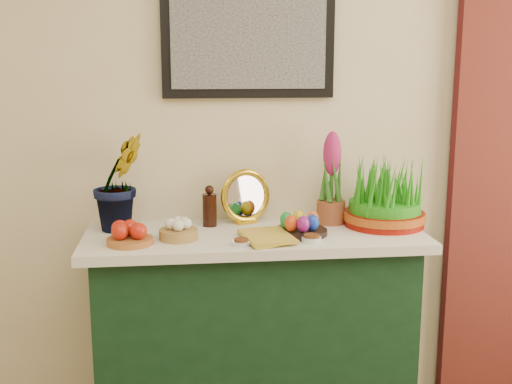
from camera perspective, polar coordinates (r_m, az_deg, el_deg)
sideboard at (r=2.82m, az=-0.12°, el=-12.73°), size 1.30×0.45×0.85m
tablecloth at (r=2.67m, az=-0.13°, el=-3.99°), size 1.40×0.55×0.04m
hyacinth_green at (r=2.71m, az=-12.10°, el=2.25°), size 0.35×0.34×0.54m
apple_bowl at (r=2.53m, az=-11.16°, el=-3.76°), size 0.21×0.21×0.09m
garlic_basket at (r=2.57m, az=-6.91°, el=-3.42°), size 0.18×0.18×0.09m
vinegar_cruet at (r=2.75m, az=-4.14°, el=-1.44°), size 0.06×0.06×0.18m
mirror at (r=2.80m, az=-0.93°, el=-0.44°), size 0.24×0.14×0.24m
book at (r=2.52m, az=-1.00°, el=-4.11°), size 0.21×0.27×0.03m
spice_dish_left at (r=2.47m, az=-1.33°, el=-4.51°), size 0.07×0.07×0.03m
spice_dish_right at (r=2.53m, az=4.96°, el=-4.15°), size 0.08×0.08×0.03m
egg_plate at (r=2.63m, az=3.98°, el=-3.06°), size 0.25×0.25×0.09m
hyacinth_pink at (r=2.79m, az=6.73°, el=0.84°), size 0.12×0.12×0.40m
wheatgrass_sabzeh at (r=2.80m, az=11.39°, el=-0.43°), size 0.35×0.35×0.29m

